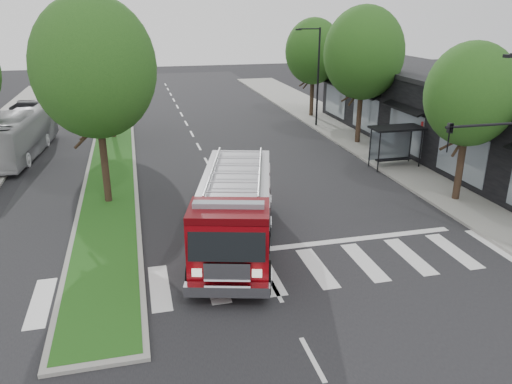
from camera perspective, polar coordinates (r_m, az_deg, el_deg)
The scene contains 13 objects.
ground at distance 21.66m, azimuth -0.82°, elevation -5.56°, with size 140.00×140.00×0.00m, color black.
sidewalk_right at distance 34.83m, azimuth 15.73°, elevation 3.92°, with size 5.00×80.00×0.15m, color gray.
median at distance 38.19m, azimuth -15.97°, elevation 5.31°, with size 3.00×50.00×0.15m.
storefront_row at distance 36.69m, azimuth 22.30°, elevation 7.89°, with size 8.00×30.00×5.00m, color black.
bus_shelter at distance 32.16m, azimuth 15.61°, elevation 6.24°, with size 3.20×1.60×2.61m.
tree_right_near at distance 26.62m, azimuth 23.33°, elevation 10.17°, with size 4.40×4.40×8.05m.
tree_right_mid at distance 36.73m, azimuth 12.20°, elevation 15.25°, with size 5.60×5.60×9.72m.
tree_right_far at distance 45.97m, azimuth 6.59°, elevation 15.67°, with size 5.00×5.00×8.73m.
tree_median_near at distance 25.18m, azimuth -18.01°, elevation 13.34°, with size 5.80×5.80×10.16m.
tree_median_far at distance 39.13m, azimuth -16.84°, elevation 15.14°, with size 5.60×5.60×9.72m.
streetlight_right_far at distance 41.97m, azimuth 6.93°, elevation 13.37°, with size 2.11×0.20×8.00m.
fire_engine at distance 20.57m, azimuth -2.36°, elevation -2.20°, with size 5.22×9.91×3.29m.
city_bus at distance 37.26m, azimuth -25.51°, elevation 6.07°, with size 2.59×11.05×3.08m, color #ACACB0.
Camera 1 is at (-4.39, -18.99, 9.45)m, focal length 35.00 mm.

